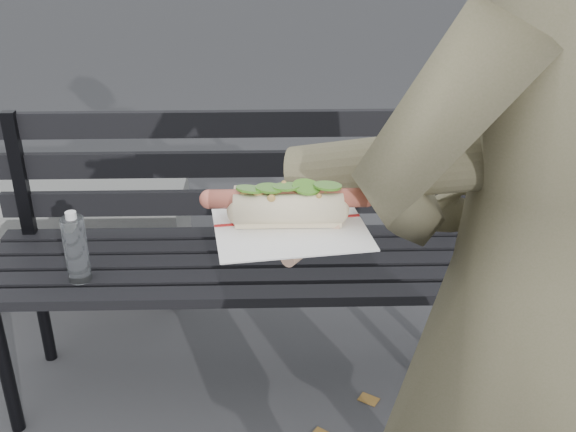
% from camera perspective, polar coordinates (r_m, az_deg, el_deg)
% --- Properties ---
extents(park_bench, '(1.50, 0.44, 0.88)m').
position_cam_1_polar(park_bench, '(2.04, -4.57, -1.68)').
color(park_bench, black).
rests_on(park_bench, ground).
extents(concrete_block, '(1.20, 0.40, 0.40)m').
position_cam_1_polar(concrete_block, '(2.88, -20.59, -1.94)').
color(concrete_block, slate).
rests_on(concrete_block, ground).
extents(person, '(0.75, 0.63, 1.75)m').
position_cam_1_polar(person, '(1.11, 19.71, -8.01)').
color(person, brown).
rests_on(person, ground).
extents(held_hotdog, '(0.62, 0.30, 0.20)m').
position_cam_1_polar(held_hotdog, '(0.93, 11.41, 3.53)').
color(held_hotdog, brown).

